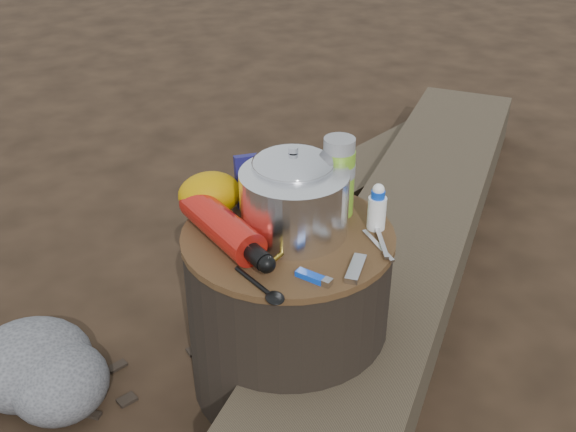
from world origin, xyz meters
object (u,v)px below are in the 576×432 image
object	(u,v)px
fuel_bottle	(222,226)
travel_mug	(319,180)
camping_pot	(293,188)
thermos	(338,177)
log_main	(412,231)
stump	(288,311)

from	to	relation	value
fuel_bottle	travel_mug	size ratio (longest dim) A/B	2.75
camping_pot	thermos	size ratio (longest dim) A/B	0.96
log_main	travel_mug	xyz separation A→B (m)	(-0.43, -0.30, 0.40)
stump	thermos	world-z (taller)	thermos
thermos	travel_mug	world-z (taller)	thermos
fuel_bottle	stump	bearing A→B (deg)	-22.19
thermos	camping_pot	bearing A→B (deg)	-174.82
stump	log_main	distance (m)	0.70
log_main	fuel_bottle	bearing A→B (deg)	-110.32
fuel_bottle	thermos	bearing A→B (deg)	-8.98
camping_pot	travel_mug	size ratio (longest dim) A/B	1.54
log_main	travel_mug	distance (m)	0.66
travel_mug	stump	bearing A→B (deg)	-134.82
stump	fuel_bottle	size ratio (longest dim) A/B	1.49
stump	travel_mug	distance (m)	0.32
log_main	thermos	bearing A→B (deg)	-98.98
stump	log_main	bearing A→B (deg)	36.84
log_main	thermos	size ratio (longest dim) A/B	11.59
stump	thermos	xyz separation A→B (m)	(0.14, 0.05, 0.31)
fuel_bottle	travel_mug	xyz separation A→B (m)	(0.26, 0.10, 0.02)
stump	travel_mug	xyz separation A→B (m)	(0.12, 0.12, 0.28)
camping_pot	travel_mug	bearing A→B (deg)	39.72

